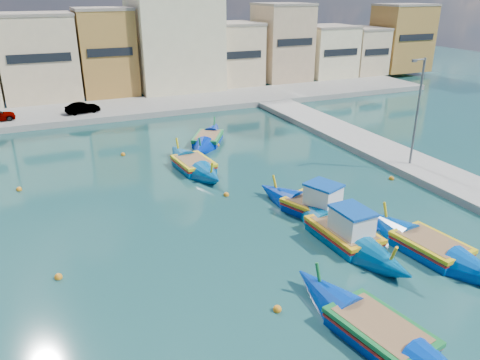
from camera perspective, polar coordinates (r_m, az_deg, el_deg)
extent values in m
plane|color=#164342|center=(22.97, -3.17, -10.00)|extent=(160.00, 160.00, 0.00)
cube|color=gray|center=(52.08, -15.90, 8.17)|extent=(80.00, 8.00, 0.60)
cube|color=beige|center=(58.42, -23.31, 13.50)|extent=(7.88, 7.44, 8.99)
cube|color=gray|center=(58.03, -24.03, 18.01)|extent=(8.04, 7.59, 0.30)
cube|color=black|center=(54.62, -23.24, 13.50)|extent=(6.30, 0.10, 0.90)
cube|color=#AC7A36|center=(58.31, -16.00, 14.63)|extent=(6.17, 6.13, 9.43)
cube|color=gray|center=(57.94, -16.53, 19.38)|extent=(6.29, 6.26, 0.30)
cube|color=black|center=(55.20, -15.54, 14.78)|extent=(4.93, 0.10, 0.90)
cube|color=tan|center=(60.80, -8.76, 13.88)|extent=(7.31, 7.69, 6.05)
cube|color=gray|center=(60.43, -8.94, 16.86)|extent=(7.46, 7.85, 0.30)
cube|color=black|center=(57.04, -7.69, 13.70)|extent=(5.85, 0.10, 0.90)
cube|color=beige|center=(63.06, -1.51, 15.04)|extent=(7.54, 7.30, 7.41)
cube|color=gray|center=(62.69, -1.55, 18.53)|extent=(7.69, 7.45, 0.30)
cube|color=black|center=(59.63, -0.12, 14.98)|extent=(6.03, 0.10, 0.90)
cube|color=tan|center=(66.16, 5.14, 16.27)|extent=(6.36, 6.97, 9.63)
cube|color=gray|center=(65.84, 5.30, 20.57)|extent=(6.48, 7.11, 0.30)
cube|color=black|center=(63.05, 6.75, 16.35)|extent=(5.09, 0.10, 0.90)
cube|color=beige|center=(69.95, 10.55, 15.09)|extent=(6.63, 6.70, 6.65)
cube|color=gray|center=(69.62, 10.75, 17.92)|extent=(6.76, 6.83, 0.30)
cube|color=black|center=(67.14, 12.22, 14.97)|extent=(5.30, 0.10, 0.90)
cube|color=beige|center=(73.86, 14.44, 14.97)|extent=(5.08, 7.51, 6.20)
cube|color=gray|center=(73.55, 14.69, 17.47)|extent=(5.18, 7.66, 0.30)
cube|color=black|center=(70.87, 16.38, 14.75)|extent=(4.06, 0.10, 0.90)
cube|color=#AC7A36|center=(77.53, 19.11, 15.96)|extent=(7.79, 6.00, 9.33)
cube|color=gray|center=(77.24, 19.58, 19.49)|extent=(7.95, 6.12, 0.30)
cube|color=black|center=(75.26, 20.75, 15.95)|extent=(6.23, 0.10, 0.90)
cube|color=beige|center=(60.85, -8.07, 16.75)|extent=(10.00, 10.00, 12.00)
cylinder|color=#595B60|center=(35.21, 20.73, 7.29)|extent=(0.16, 0.16, 8.00)
cylinder|color=#595B60|center=(34.22, 21.13, 13.54)|extent=(1.00, 0.10, 0.10)
cube|color=#595B60|center=(33.89, 20.49, 13.46)|extent=(0.35, 0.15, 0.18)
imported|color=#4C1919|center=(50.17, -18.64, 8.33)|extent=(3.48, 1.83, 1.09)
cube|color=#005C97|center=(25.24, 12.44, -6.78)|extent=(2.33, 3.95, 1.08)
cone|color=#005C97|center=(27.46, 8.37, -3.85)|extent=(2.31, 3.63, 2.77)
cone|color=#005C97|center=(23.20, 17.34, -9.97)|extent=(2.31, 3.63, 2.77)
cube|color=gold|center=(25.03, 12.52, -5.87)|extent=(2.42, 4.16, 0.19)
cube|color=red|center=(25.12, 12.49, -6.26)|extent=(2.44, 4.03, 0.11)
cube|color=olive|center=(24.99, 12.54, -5.70)|extent=(1.99, 3.59, 0.06)
cylinder|color=gold|center=(27.40, 8.08, -2.27)|extent=(0.17, 0.52, 1.18)
cylinder|color=gold|center=(22.66, 18.09, -8.82)|extent=(0.17, 0.52, 1.18)
cube|color=white|center=(24.34, 13.47, -5.00)|extent=(1.60, 2.03, 1.19)
cube|color=#0F47A5|center=(24.05, 13.60, -3.61)|extent=(1.69, 2.17, 0.13)
cube|color=#0030AC|center=(27.78, 9.10, -3.70)|extent=(3.23, 3.96, 1.07)
cone|color=#0030AC|center=(29.32, 4.68, -1.92)|extent=(3.14, 3.74, 2.68)
cone|color=#0030AC|center=(26.40, 14.04, -5.45)|extent=(3.14, 3.74, 2.68)
cube|color=yellow|center=(27.59, 9.15, -2.86)|extent=(3.37, 4.16, 0.19)
cube|color=red|center=(27.67, 9.13, -3.23)|extent=(3.35, 4.06, 0.11)
cube|color=olive|center=(27.55, 9.16, -2.70)|extent=(2.82, 3.55, 0.06)
cylinder|color=yellow|center=(29.21, 4.31, -0.52)|extent=(0.32, 0.53, 1.17)
cylinder|color=yellow|center=(25.97, 14.70, -4.28)|extent=(0.32, 0.53, 1.17)
cube|color=white|center=(27.05, 10.08, -1.88)|extent=(2.02, 2.16, 1.18)
cube|color=#0F47A5|center=(26.80, 10.17, -0.61)|extent=(2.15, 2.31, 0.13)
cube|color=#0022A1|center=(40.28, -3.94, 4.82)|extent=(3.51, 3.95, 1.02)
cone|color=#0022A1|center=(42.89, -3.21, 6.00)|extent=(3.38, 3.74, 2.58)
cone|color=#0022A1|center=(37.66, -4.78, 3.63)|extent=(3.38, 3.74, 2.58)
cube|color=#1B8742|center=(40.15, -3.96, 5.41)|extent=(3.67, 4.16, 0.18)
cube|color=#197F33|center=(40.21, -3.95, 5.16)|extent=(3.63, 4.06, 0.10)
cube|color=olive|center=(40.13, -3.96, 5.52)|extent=(3.09, 3.53, 0.06)
cylinder|color=#1B8742|center=(42.97, -3.16, 6.96)|extent=(0.37, 0.49, 1.12)
cylinder|color=#1B8742|center=(37.20, -4.90, 4.46)|extent=(0.37, 0.49, 1.12)
cube|color=#005398|center=(34.31, -5.66, 1.64)|extent=(2.48, 3.49, 1.09)
cone|color=#005398|center=(36.67, -7.40, 3.02)|extent=(2.46, 3.28, 2.69)
cone|color=#005398|center=(31.98, -3.68, 0.23)|extent=(2.46, 3.28, 2.69)
cube|color=yellow|center=(34.16, -5.69, 2.35)|extent=(2.59, 3.67, 0.20)
cube|color=red|center=(34.22, -5.68, 2.05)|extent=(2.60, 3.56, 0.11)
cube|color=olive|center=(34.13, -5.69, 2.49)|extent=(2.13, 3.16, 0.07)
cylinder|color=yellow|center=(36.68, -7.61, 4.18)|extent=(0.20, 0.53, 1.19)
cylinder|color=yellow|center=(31.49, -3.50, 1.26)|extent=(0.20, 0.53, 1.19)
cube|color=#0033AC|center=(19.17, 16.63, -17.75)|extent=(2.80, 4.03, 1.09)
cone|color=#0033AC|center=(20.70, 10.04, -13.49)|extent=(2.75, 3.75, 2.75)
cube|color=#177332|center=(18.88, 16.78, -16.68)|extent=(2.92, 4.25, 0.20)
cube|color=red|center=(19.00, 16.72, -17.14)|extent=(2.92, 4.12, 0.11)
cube|color=olive|center=(18.83, 16.81, -16.48)|extent=(2.42, 3.64, 0.07)
cylinder|color=#177332|center=(20.48, 9.59, -11.50)|extent=(0.24, 0.53, 1.18)
cube|color=#0047AD|center=(25.35, 22.17, -7.89)|extent=(2.57, 3.58, 1.08)
cone|color=#0047AD|center=(26.80, 17.59, -5.42)|extent=(2.54, 3.37, 2.69)
cube|color=yellow|center=(25.14, 22.32, -6.99)|extent=(2.67, 3.77, 0.20)
cube|color=red|center=(25.23, 22.26, -7.38)|extent=(2.68, 3.66, 0.11)
cube|color=olive|center=(25.10, 22.35, -6.82)|extent=(2.20, 3.24, 0.07)
cylinder|color=yellow|center=(26.65, 17.33, -3.85)|extent=(0.21, 0.53, 1.18)
sphere|color=orange|center=(23.28, -21.26, -10.97)|extent=(0.36, 0.36, 0.36)
sphere|color=orange|center=(29.84, -1.69, -1.81)|extent=(0.36, 0.36, 0.36)
sphere|color=orange|center=(39.39, -2.77, 4.26)|extent=(0.36, 0.36, 0.36)
sphere|color=orange|center=(33.86, -25.33, -1.04)|extent=(0.36, 0.36, 0.36)
sphere|color=orange|center=(34.02, 17.97, 0.17)|extent=(0.36, 0.36, 0.36)
sphere|color=orange|center=(19.94, 4.57, -15.44)|extent=(0.36, 0.36, 0.36)
sphere|color=orange|center=(38.24, -14.07, 3.03)|extent=(0.36, 0.36, 0.36)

